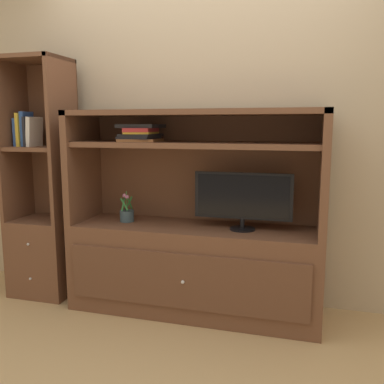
# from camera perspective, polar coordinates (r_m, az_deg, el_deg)

# --- Properties ---
(ground_plane) EXTENTS (8.00, 8.00, 0.00)m
(ground_plane) POSITION_cam_1_polar(r_m,az_deg,el_deg) (2.80, -2.08, -19.09)
(ground_plane) COLOR tan
(painted_rear_wall) EXTENTS (6.00, 0.10, 2.80)m
(painted_rear_wall) POSITION_cam_1_polar(r_m,az_deg,el_deg) (3.19, 2.00, 10.52)
(painted_rear_wall) COLOR tan
(painted_rear_wall) RESTS_ON ground_plane
(media_console) EXTENTS (1.76, 0.53, 1.42)m
(media_console) POSITION_cam_1_polar(r_m,az_deg,el_deg) (2.98, 0.29, -7.56)
(media_console) COLOR brown
(media_console) RESTS_ON ground_plane
(tv_monitor) EXTENTS (0.66, 0.17, 0.39)m
(tv_monitor) POSITION_cam_1_polar(r_m,az_deg,el_deg) (2.81, 6.96, -0.84)
(tv_monitor) COLOR black
(tv_monitor) RESTS_ON media_console
(potted_plant) EXTENTS (0.10, 0.10, 0.22)m
(potted_plant) POSITION_cam_1_polar(r_m,az_deg,el_deg) (3.10, -8.89, -3.07)
(potted_plant) COLOR #384C56
(potted_plant) RESTS_ON media_console
(magazine_stack) EXTENTS (0.28, 0.32, 0.12)m
(magazine_stack) POSITION_cam_1_polar(r_m,az_deg,el_deg) (2.97, -7.00, 8.04)
(magazine_stack) COLOR #A56638
(magazine_stack) RESTS_ON media_console
(bookshelf_tall) EXTENTS (0.47, 0.40, 1.82)m
(bookshelf_tall) POSITION_cam_1_polar(r_m,az_deg,el_deg) (3.47, -19.55, -3.51)
(bookshelf_tall) COLOR brown
(bookshelf_tall) RESTS_ON ground_plane
(upright_book_row) EXTENTS (0.16, 0.17, 0.26)m
(upright_book_row) POSITION_cam_1_polar(r_m,az_deg,el_deg) (3.44, -21.55, 7.78)
(upright_book_row) COLOR #2D519E
(upright_book_row) RESTS_ON bookshelf_tall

